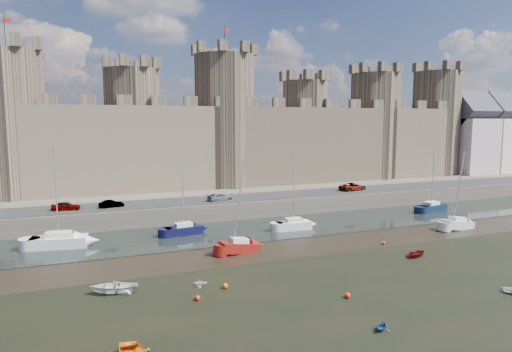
# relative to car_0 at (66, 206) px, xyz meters

# --- Properties ---
(ground) EXTENTS (160.00, 160.00, 0.00)m
(ground) POSITION_rel_car_0_xyz_m (24.62, -33.25, -3.10)
(ground) COLOR black
(ground) RESTS_ON ground
(seaweed_patch) EXTENTS (70.00, 34.00, 0.01)m
(seaweed_patch) POSITION_rel_car_0_xyz_m (24.62, -39.25, -3.10)
(seaweed_patch) COLOR black
(seaweed_patch) RESTS_ON ground
(water_channel) EXTENTS (160.00, 12.00, 0.08)m
(water_channel) POSITION_rel_car_0_xyz_m (24.62, -9.25, -3.06)
(water_channel) COLOR black
(water_channel) RESTS_ON ground
(quay) EXTENTS (160.00, 60.00, 2.50)m
(quay) POSITION_rel_car_0_xyz_m (24.62, 26.75, -1.85)
(quay) COLOR #4C443A
(quay) RESTS_ON ground
(road) EXTENTS (160.00, 7.00, 0.10)m
(road) POSITION_rel_car_0_xyz_m (24.62, 0.75, -0.55)
(road) COLOR black
(road) RESTS_ON quay
(castle) EXTENTS (108.50, 11.00, 29.00)m
(castle) POSITION_rel_car_0_xyz_m (23.99, 14.75, 8.57)
(castle) COLOR #42382B
(castle) RESTS_ON quay
(car_0) EXTENTS (3.76, 2.08, 1.21)m
(car_0) POSITION_rel_car_0_xyz_m (0.00, 0.00, 0.00)
(car_0) COLOR gray
(car_0) RESTS_ON quay
(car_1) EXTENTS (3.38, 1.70, 1.06)m
(car_1) POSITION_rel_car_0_xyz_m (5.64, -0.15, -0.07)
(car_1) COLOR gray
(car_1) RESTS_ON quay
(car_2) EXTENTS (4.19, 2.52, 1.14)m
(car_2) POSITION_rel_car_0_xyz_m (20.76, -0.46, -0.04)
(car_2) COLOR gray
(car_2) RESTS_ON quay
(car_3) EXTENTS (5.04, 2.86, 1.33)m
(car_3) POSITION_rel_car_0_xyz_m (44.20, 0.51, 0.06)
(car_3) COLOR gray
(car_3) RESTS_ON quay
(sailboat_0) EXTENTS (6.30, 3.27, 11.22)m
(sailboat_0) POSITION_rel_car_0_xyz_m (-0.74, -9.06, -2.25)
(sailboat_0) COLOR silver
(sailboat_0) RESTS_ON ground
(sailboat_1) EXTENTS (4.90, 2.42, 9.44)m
(sailboat_1) POSITION_rel_car_0_xyz_m (13.50, -8.46, -2.34)
(sailboat_1) COLOR black
(sailboat_1) RESTS_ON ground
(sailboat_2) EXTENTS (4.70, 2.14, 9.85)m
(sailboat_2) POSITION_rel_car_0_xyz_m (27.29, -11.30, -2.31)
(sailboat_2) COLOR silver
(sailboat_2) RESTS_ON ground
(sailboat_3) EXTENTS (5.73, 3.28, 9.46)m
(sailboat_3) POSITION_rel_car_0_xyz_m (52.81, -8.39, -2.36)
(sailboat_3) COLOR black
(sailboat_3) RESTS_ON ground
(sailboat_4) EXTENTS (4.51, 2.24, 10.11)m
(sailboat_4) POSITION_rel_car_0_xyz_m (17.37, -18.10, -2.36)
(sailboat_4) COLOR maroon
(sailboat_4) RESTS_ON ground
(sailboat_5) EXTENTS (4.87, 2.26, 10.18)m
(sailboat_5) POSITION_rel_car_0_xyz_m (47.55, -18.65, -2.37)
(sailboat_5) COLOR silver
(sailboat_5) RESTS_ON ground
(dinghy_1) EXTENTS (1.63, 1.57, 0.66)m
(dinghy_1) POSITION_rel_car_0_xyz_m (20.11, -39.10, -2.77)
(dinghy_1) COLOR navy
(dinghy_1) RESTS_ON ground
(dinghy_3) EXTENTS (1.59, 1.52, 0.65)m
(dinghy_3) POSITION_rel_car_0_xyz_m (10.84, -26.42, -2.78)
(dinghy_3) COLOR silver
(dinghy_3) RESTS_ON ground
(dinghy_4) EXTENTS (3.31, 2.92, 0.57)m
(dinghy_4) POSITION_rel_car_0_xyz_m (33.98, -26.40, -2.82)
(dinghy_4) COLOR #650F0B
(dinghy_4) RESTS_ON ground
(dinghy_6) EXTENTS (4.04, 3.03, 0.80)m
(dinghy_6) POSITION_rel_car_0_xyz_m (3.83, -25.10, -2.71)
(dinghy_6) COLOR silver
(dinghy_6) RESTS_ON ground
(buoy_0) EXTENTS (0.45, 0.45, 0.45)m
(buoy_0) POSITION_rel_car_0_xyz_m (9.82, -29.34, -2.88)
(buoy_0) COLOR red
(buoy_0) RESTS_ON ground
(buoy_1) EXTENTS (0.48, 0.48, 0.48)m
(buoy_1) POSITION_rel_car_0_xyz_m (12.67, -27.70, -2.86)
(buoy_1) COLOR #EE500A
(buoy_1) RESTS_ON ground
(buoy_3) EXTENTS (0.40, 0.40, 0.40)m
(buoy_3) POSITION_rel_car_0_xyz_m (33.85, -21.31, -2.91)
(buoy_3) COLOR #DF3E09
(buoy_3) RESTS_ON ground
(buoy_4) EXTENTS (0.48, 0.48, 0.48)m
(buoy_4) POSITION_rel_car_0_xyz_m (21.14, -33.34, -2.87)
(buoy_4) COLOR red
(buoy_4) RESTS_ON ground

